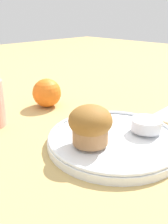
{
  "coord_description": "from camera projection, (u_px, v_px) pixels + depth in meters",
  "views": [
    {
      "loc": [
        -0.33,
        -0.26,
        0.23
      ],
      "look_at": [
        -0.02,
        0.04,
        0.06
      ],
      "focal_mm": 40.0,
      "sensor_mm": 36.0,
      "label": 1
    }
  ],
  "objects": [
    {
      "name": "cream_ramekin",
      "position": [
        146.0,
        124.0,
        0.47
      ],
      "size": [
        0.06,
        0.06,
        0.02
      ],
      "color": "silver",
      "rests_on": "plate"
    },
    {
      "name": "berry_pair",
      "position": [
        93.0,
        126.0,
        0.47
      ],
      "size": [
        0.03,
        0.02,
        0.02
      ],
      "color": "#4C194C",
      "rests_on": "plate"
    },
    {
      "name": "butter_knife",
      "position": [
        88.0,
        124.0,
        0.49
      ],
      "size": [
        0.15,
        0.1,
        0.0
      ],
      "rotation": [
        0.0,
        0.0,
        0.56
      ],
      "color": "silver",
      "rests_on": "plate"
    },
    {
      "name": "muffin",
      "position": [
        90.0,
        125.0,
        0.41
      ],
      "size": [
        0.07,
        0.07,
        0.07
      ],
      "color": "#9E7047",
      "rests_on": "plate"
    },
    {
      "name": "plate",
      "position": [
        113.0,
        140.0,
        0.45
      ],
      "size": [
        0.24,
        0.24,
        0.02
      ],
      "color": "white",
      "rests_on": "ground_plane"
    },
    {
      "name": "ground_plane",
      "position": [
        107.0,
        141.0,
        0.47
      ],
      "size": [
        3.0,
        3.0,
        0.0
      ],
      "primitive_type": "plane",
      "color": "tan"
    },
    {
      "name": "orange_fruit",
      "position": [
        47.0,
        93.0,
        0.63
      ],
      "size": [
        0.07,
        0.07,
        0.07
      ],
      "color": "orange",
      "rests_on": "ground_plane"
    }
  ]
}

